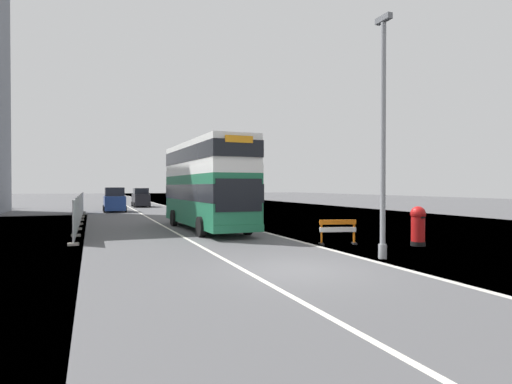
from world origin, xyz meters
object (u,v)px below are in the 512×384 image
lamppost_foreground (383,145)px  car_oncoming_near (114,200)px  car_receding_mid (141,198)px  roadworks_barrier (338,229)px  double_decker_bus (206,184)px  red_pillar_postbox (418,224)px

lamppost_foreground → car_oncoming_near: (-7.17, 31.22, -2.81)m
car_oncoming_near → car_receding_mid: car_oncoming_near is taller
lamppost_foreground → roadworks_barrier: size_ratio=5.09×
double_decker_bus → car_oncoming_near: (-4.00, 19.64, -1.54)m
lamppost_foreground → red_pillar_postbox: bearing=31.1°
double_decker_bus → roadworks_barrier: size_ratio=6.57×
lamppost_foreground → red_pillar_postbox: (3.39, 2.04, -3.00)m
car_receding_mid → car_oncoming_near: bearing=-110.7°
double_decker_bus → car_oncoming_near: double_decker_bus is taller
double_decker_bus → lamppost_foreground: lamppost_foreground is taller
red_pillar_postbox → car_receding_mid: bearing=100.5°
double_decker_bus → roadworks_barrier: bearing=-65.5°
double_decker_bus → car_oncoming_near: 20.10m
car_oncoming_near → roadworks_barrier: bearing=-74.5°
double_decker_bus → roadworks_barrier: 9.02m
roadworks_barrier → car_receding_mid: bearing=96.5°
roadworks_barrier → car_oncoming_near: (-7.66, 27.64, 0.45)m
car_oncoming_near → car_receding_mid: 9.74m
red_pillar_postbox → lamppost_foreground: bearing=-148.9°
lamppost_foreground → car_receding_mid: 40.60m
double_decker_bus → red_pillar_postbox: (6.56, -9.53, -1.73)m
roadworks_barrier → car_oncoming_near: size_ratio=0.39×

